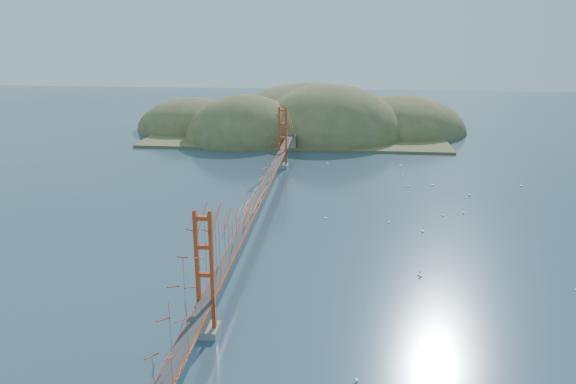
# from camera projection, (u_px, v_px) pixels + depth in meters

# --- Properties ---
(ground) EXTENTS (320.00, 320.00, 0.00)m
(ground) POSITION_uv_depth(u_px,v_px,m) (259.00, 220.00, 78.95)
(ground) COLOR #2D455A
(ground) RESTS_ON ground
(bridge) EXTENTS (2.20, 94.40, 12.00)m
(bridge) POSITION_uv_depth(u_px,v_px,m) (258.00, 172.00, 77.08)
(bridge) COLOR gray
(bridge) RESTS_ON ground
(far_headlands) EXTENTS (84.00, 58.00, 25.00)m
(far_headlands) POSITION_uv_depth(u_px,v_px,m) (308.00, 130.00, 143.91)
(far_headlands) COLOR olive
(far_headlands) RESTS_ON ground
(sailboat_12) EXTENTS (0.55, 0.55, 0.61)m
(sailboat_12) POSITION_uv_depth(u_px,v_px,m) (328.00, 163.00, 110.11)
(sailboat_12) COLOR white
(sailboat_12) RESTS_ON ground
(sailboat_4) EXTENTS (0.48, 0.55, 0.62)m
(sailboat_4) POSITION_uv_depth(u_px,v_px,m) (464.00, 212.00, 82.09)
(sailboat_4) COLOR white
(sailboat_4) RESTS_ON ground
(sailboat_9) EXTENTS (0.67, 0.67, 0.71)m
(sailboat_9) POSITION_uv_depth(u_px,v_px,m) (521.00, 185.00, 95.30)
(sailboat_9) COLOR white
(sailboat_9) RESTS_ON ground
(sailboat_16) EXTENTS (0.70, 0.70, 0.74)m
(sailboat_16) POSITION_uv_depth(u_px,v_px,m) (433.00, 184.00, 95.91)
(sailboat_16) COLOR white
(sailboat_16) RESTS_ON ground
(sailboat_14) EXTENTS (0.40, 0.49, 0.58)m
(sailboat_14) POSITION_uv_depth(u_px,v_px,m) (389.00, 221.00, 78.20)
(sailboat_14) COLOR white
(sailboat_14) RESTS_ON ground
(sailboat_15) EXTENTS (0.50, 0.53, 0.60)m
(sailboat_15) POSITION_uv_depth(u_px,v_px,m) (403.00, 175.00, 101.80)
(sailboat_15) COLOR white
(sailboat_15) RESTS_ON ground
(sailboat_3) EXTENTS (0.58, 0.58, 0.62)m
(sailboat_3) POSITION_uv_depth(u_px,v_px,m) (408.00, 185.00, 95.29)
(sailboat_3) COLOR white
(sailboat_3) RESTS_ON ground
(sailboat_0) EXTENTS (0.61, 0.65, 0.73)m
(sailboat_0) POSITION_uv_depth(u_px,v_px,m) (423.00, 230.00, 74.82)
(sailboat_0) COLOR white
(sailboat_0) RESTS_ON ground
(sailboat_8) EXTENTS (0.69, 0.69, 0.73)m
(sailboat_8) POSITION_uv_depth(u_px,v_px,m) (470.00, 194.00, 90.40)
(sailboat_8) COLOR white
(sailboat_8) RESTS_ON ground
(sailboat_1) EXTENTS (0.55, 0.55, 0.58)m
(sailboat_1) POSITION_uv_depth(u_px,v_px,m) (443.00, 215.00, 80.91)
(sailboat_1) COLOR white
(sailboat_1) RESTS_ON ground
(sailboat_7) EXTENTS (0.58, 0.58, 0.66)m
(sailboat_7) POSITION_uv_depth(u_px,v_px,m) (400.00, 165.00, 108.99)
(sailboat_7) COLOR white
(sailboat_7) RESTS_ON ground
(sailboat_6) EXTENTS (0.69, 0.69, 0.74)m
(sailboat_6) POSITION_uv_depth(u_px,v_px,m) (420.00, 275.00, 61.73)
(sailboat_6) COLOR white
(sailboat_6) RESTS_ON ground
(sailboat_10) EXTENTS (0.44, 0.51, 0.59)m
(sailboat_10) POSITION_uv_depth(u_px,v_px,m) (357.00, 379.00, 43.81)
(sailboat_10) COLOR white
(sailboat_10) RESTS_ON ground
(sailboat_extra_0) EXTENTS (0.58, 0.58, 0.63)m
(sailboat_extra_0) POSITION_uv_depth(u_px,v_px,m) (325.00, 217.00, 79.74)
(sailboat_extra_0) COLOR white
(sailboat_extra_0) RESTS_ON ground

